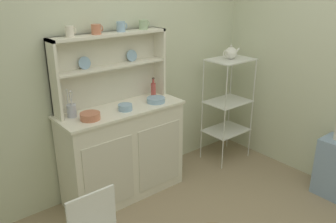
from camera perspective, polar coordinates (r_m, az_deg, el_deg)
The scene contains 14 objects.
wall_back at distance 3.39m, azimuth -8.27°, elevation 7.81°, with size 3.84×0.05×2.50m, color beige.
hutch_cabinet at distance 3.38m, azimuth -7.31°, elevation -6.41°, with size 1.18×0.45×0.90m.
hutch_shelf_unit at distance 3.24m, azimuth -9.54°, elevation 7.80°, with size 1.10×0.18×0.66m.
bakers_rack at distance 4.00m, azimuth 9.74°, elevation 2.29°, with size 0.48×0.36×1.19m.
cup_cream_0 at distance 2.98m, azimuth -15.66°, elevation 12.43°, with size 0.08×0.07×0.09m.
cup_terracotta_1 at distance 3.09m, azimuth -11.57°, elevation 12.97°, with size 0.10×0.08×0.08m.
cup_sky_2 at distance 3.21m, azimuth -7.65°, elevation 13.52°, with size 0.09×0.08×0.09m.
cup_sage_3 at distance 3.34m, azimuth -4.00°, elevation 13.91°, with size 0.10×0.08×0.09m.
bowl_mixing_large at distance 2.99m, azimuth -12.54°, elevation -0.75°, with size 0.17×0.17×0.06m, color #C67556.
bowl_floral_medium at distance 3.14m, azimuth -6.97°, elevation 0.68°, with size 0.13×0.13×0.06m, color #8EB2D1.
bowl_cream_small at distance 3.33m, azimuth -1.98°, elevation 1.89°, with size 0.17×0.17×0.05m, color #8EB2D1.
jam_bottle at distance 3.48m, azimuth -2.39°, elevation 3.68°, with size 0.05×0.05×0.19m.
utensil_jar at distance 3.07m, azimuth -15.40°, elevation 0.21°, with size 0.08×0.08×0.25m.
porcelain_teapot at distance 3.87m, azimuth 10.17°, elevation 9.34°, with size 0.22×0.13×0.15m.
Camera 1 is at (-1.70, -1.21, 2.00)m, focal length 37.49 mm.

